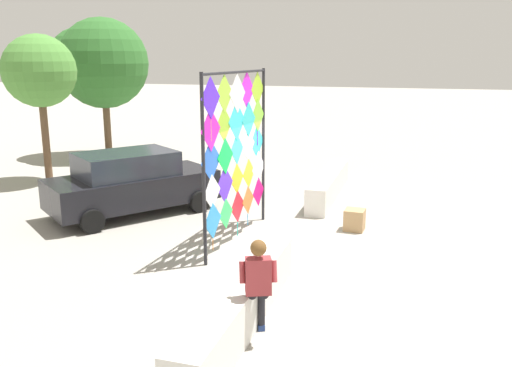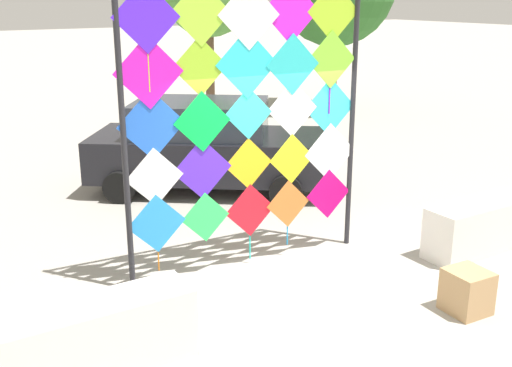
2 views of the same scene
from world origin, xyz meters
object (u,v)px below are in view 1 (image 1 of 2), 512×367
cardboard_box_large (354,220)px  tree_far_right (39,73)px  tree_palm_like (97,63)px  parked_car (131,183)px  kite_display_rack (237,145)px  seated_vendor (257,280)px

cardboard_box_large → tree_far_right: bearing=78.3°
cardboard_box_large → tree_palm_like: bearing=59.0°
parked_car → tree_far_right: 5.70m
kite_display_rack → tree_far_right: bearing=65.4°
kite_display_rack → seated_vendor: bearing=-157.3°
seated_vendor → tree_palm_like: size_ratio=0.29×
cardboard_box_large → tree_palm_like: (6.60, 10.98, 3.47)m
seated_vendor → cardboard_box_large: 5.50m
cardboard_box_large → tree_palm_like: 13.27m
seated_vendor → tree_far_right: (7.50, 9.36, 2.53)m
tree_far_right → tree_palm_like: bearing=11.1°
seated_vendor → tree_palm_like: bearing=40.5°
kite_display_rack → tree_palm_like: size_ratio=0.68×
kite_display_rack → tree_far_right: 8.57m
kite_display_rack → parked_car: bearing=71.2°
tree_palm_like → tree_far_right: bearing=-168.9°
seated_vendor → parked_car: parked_car is taller
parked_car → seated_vendor: bearing=-135.9°
cardboard_box_large → parked_car: bearing=93.3°
parked_car → tree_far_right: (2.42, 4.44, 2.63)m
tree_palm_like → seated_vendor: bearing=-139.5°
parked_car → tree_palm_like: 9.20m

